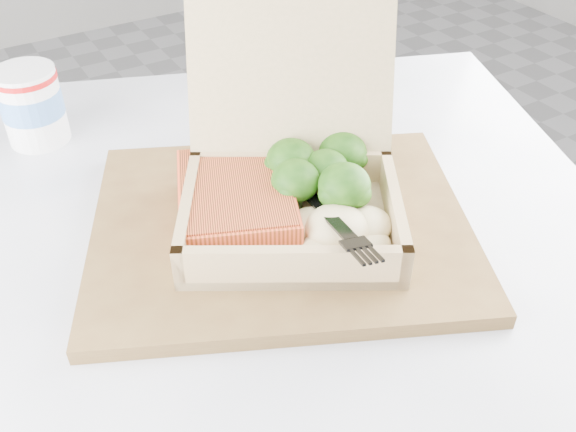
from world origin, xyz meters
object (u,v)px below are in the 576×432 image
takeout_container (291,172)px  paper_cup (31,103)px  cafe_table (259,362)px  serving_tray (281,226)px

takeout_container → paper_cup: (-0.18, 0.28, -0.01)m
paper_cup → cafe_table: bearing=-66.4°
serving_tray → takeout_container: bearing=28.9°
cafe_table → serving_tray: bearing=-3.4°
cafe_table → takeout_container: size_ratio=3.35×
serving_tray → paper_cup: (-0.16, 0.29, 0.04)m
cafe_table → serving_tray: size_ratio=2.68×
takeout_container → cafe_table: bearing=-140.1°
takeout_container → paper_cup: size_ratio=3.22×
cafe_table → serving_tray: (0.03, -0.00, 0.19)m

